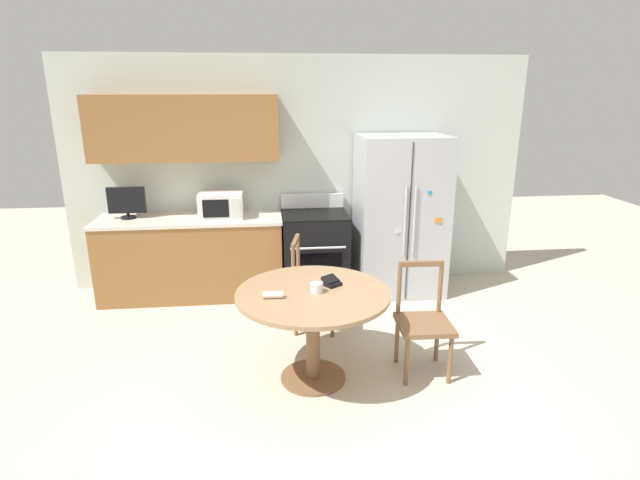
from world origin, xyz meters
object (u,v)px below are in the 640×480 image
at_px(candle_glass, 317,288).
at_px(dining_chair_far, 313,286).
at_px(oven_range, 315,252).
at_px(wallet, 332,282).
at_px(microwave, 221,205).
at_px(countertop_tv, 127,202).
at_px(dining_chair_right, 423,322).
at_px(refrigerator, 400,216).

bearing_deg(candle_glass, dining_chair_far, 86.64).
distance_m(oven_range, wallet, 1.73).
height_order(microwave, candle_glass, microwave).
bearing_deg(wallet, dining_chair_far, 95.78).
bearing_deg(countertop_tv, candle_glass, -45.93).
bearing_deg(wallet, dining_chair_right, -7.01).
xyz_separation_m(oven_range, dining_chair_far, (-0.11, -0.92, -0.03)).
distance_m(countertop_tv, dining_chair_right, 3.35).
relative_size(microwave, candle_glass, 4.97).
height_order(microwave, countertop_tv, countertop_tv).
xyz_separation_m(candle_glass, wallet, (0.13, 0.13, -0.01)).
bearing_deg(countertop_tv, wallet, -41.88).
bearing_deg(wallet, microwave, 119.58).
relative_size(dining_chair_right, candle_glass, 9.62).
bearing_deg(dining_chair_far, microwave, -125.65).
bearing_deg(dining_chair_far, wallet, 16.73).
bearing_deg(dining_chair_right, refrigerator, -96.22).
bearing_deg(countertop_tv, microwave, -2.57).
distance_m(countertop_tv, dining_chair_far, 2.24).
bearing_deg(oven_range, wallet, -91.14).
relative_size(microwave, countertop_tv, 1.20).
relative_size(refrigerator, countertop_tv, 4.52).
height_order(refrigerator, candle_glass, refrigerator).
xyz_separation_m(oven_range, countertop_tv, (-2.01, 0.07, 0.61)).
distance_m(dining_chair_right, candle_glass, 0.94).
height_order(microwave, dining_chair_far, microwave).
bearing_deg(oven_range, refrigerator, -3.02).
relative_size(microwave, dining_chair_right, 0.52).
distance_m(oven_range, countertop_tv, 2.10).
bearing_deg(refrigerator, microwave, 177.66).
relative_size(oven_range, dining_chair_far, 1.20).
relative_size(oven_range, dining_chair_right, 1.20).
xyz_separation_m(dining_chair_far, wallet, (0.08, -0.77, 0.35)).
bearing_deg(dining_chair_far, countertop_tv, -106.80).
xyz_separation_m(dining_chair_far, dining_chair_right, (0.81, -0.86, 0.00)).
height_order(microwave, dining_chair_right, microwave).
distance_m(refrigerator, countertop_tv, 2.97).
relative_size(countertop_tv, dining_chair_far, 0.43).
distance_m(dining_chair_right, wallet, 0.82).
bearing_deg(dining_chair_right, wallet, -5.06).
bearing_deg(candle_glass, countertop_tv, 134.07).
height_order(oven_range, dining_chair_right, oven_range).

